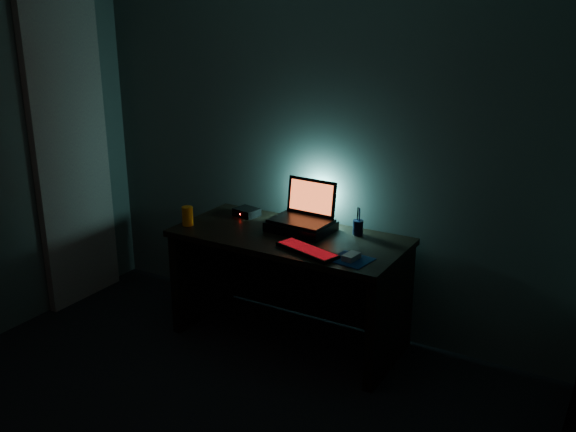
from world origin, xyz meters
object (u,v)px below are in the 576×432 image
(keyboard, at_px, (307,250))
(pen_cup, at_px, (358,228))
(juice_glass, at_px, (188,216))
(mouse, at_px, (351,257))
(laptop, at_px, (305,211))
(router, at_px, (247,212))

(keyboard, bearing_deg, pen_cup, 90.82)
(juice_glass, bearing_deg, mouse, -0.65)
(laptop, distance_m, keyboard, 0.44)
(laptop, height_order, pen_cup, laptop)
(pen_cup, bearing_deg, laptop, -169.41)
(pen_cup, relative_size, router, 0.52)
(mouse, bearing_deg, keyboard, -167.78)
(laptop, height_order, keyboard, laptop)
(pen_cup, bearing_deg, juice_glass, -159.33)
(router, bearing_deg, keyboard, -18.61)
(pen_cup, xyz_separation_m, router, (-0.83, -0.04, -0.02))
(mouse, height_order, juice_glass, juice_glass)
(mouse, bearing_deg, juice_glass, -173.02)
(pen_cup, distance_m, juice_glass, 1.13)
(laptop, xyz_separation_m, keyboard, (0.22, -0.37, -0.11))
(pen_cup, relative_size, juice_glass, 0.74)
(pen_cup, distance_m, router, 0.83)
(laptop, relative_size, keyboard, 0.90)
(juice_glass, xyz_separation_m, router, (0.23, 0.36, -0.04))
(keyboard, height_order, pen_cup, pen_cup)
(laptop, distance_m, juice_glass, 0.79)
(keyboard, xyz_separation_m, juice_glass, (-0.93, 0.04, 0.05))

